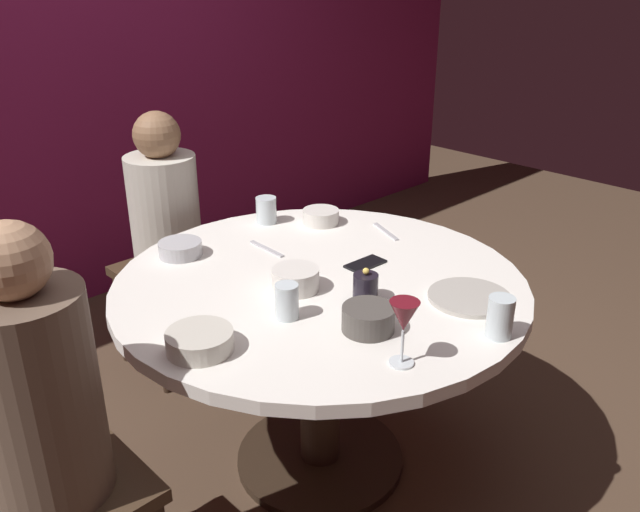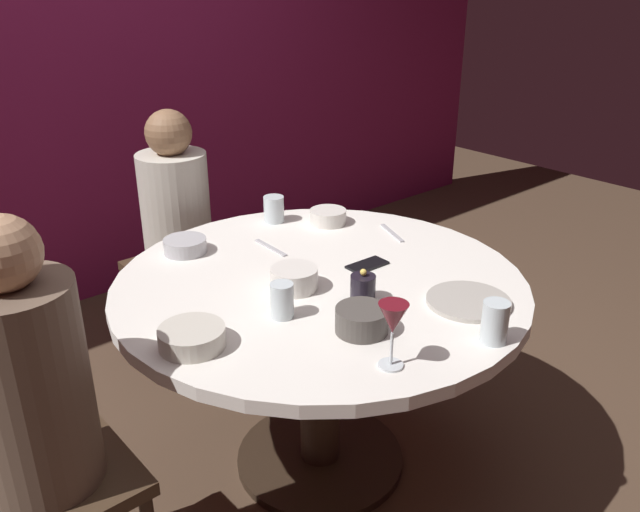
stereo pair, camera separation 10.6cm
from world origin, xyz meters
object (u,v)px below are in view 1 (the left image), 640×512
(bowl_salad_center, at_px, (200,341))
(bowl_sauce_side, at_px, (368,319))
(cup_by_right_diner, at_px, (266,210))
(bowl_small_white, at_px, (321,217))
(bowl_serving_large, at_px, (180,249))
(dining_table, at_px, (320,321))
(candle_holder, at_px, (367,286))
(bowl_rice_portion, at_px, (296,279))
(seated_diner_left, at_px, (40,405))
(cell_phone, at_px, (365,264))
(dinner_plate, at_px, (470,297))
(cup_near_candle, at_px, (500,317))
(cup_by_left_diner, at_px, (287,301))
(seated_diner_back, at_px, (165,216))
(wine_glass, at_px, (404,319))

(bowl_salad_center, bearing_deg, bowl_sauce_side, -31.09)
(cup_by_right_diner, bearing_deg, bowl_small_white, -46.47)
(bowl_serving_large, xyz_separation_m, bowl_salad_center, (-0.30, -0.55, 0.00))
(dining_table, bearing_deg, bowl_salad_center, -170.56)
(candle_holder, relative_size, bowl_salad_center, 0.59)
(candle_holder, bearing_deg, bowl_salad_center, 168.24)
(bowl_rice_portion, bearing_deg, seated_diner_left, 179.77)
(dining_table, relative_size, bowl_rice_portion, 9.01)
(cell_phone, bearing_deg, bowl_sauce_side, -44.78)
(candle_holder, relative_size, bowl_sauce_side, 0.71)
(seated_diner_left, bearing_deg, bowl_salad_center, -12.46)
(dinner_plate, distance_m, cup_near_candle, 0.22)
(bowl_salad_center, xyz_separation_m, cup_by_left_diner, (0.28, -0.03, 0.02))
(bowl_salad_center, xyz_separation_m, bowl_sauce_side, (0.39, -0.24, 0.01))
(bowl_serving_large, bearing_deg, cup_near_candle, -73.27)
(cup_near_candle, relative_size, cup_by_right_diner, 1.14)
(candle_holder, xyz_separation_m, bowl_rice_portion, (-0.11, 0.19, -0.01))
(bowl_serving_large, bearing_deg, cup_by_right_diner, 5.21)
(dinner_plate, xyz_separation_m, bowl_serving_large, (-0.44, 0.88, 0.02))
(dining_table, distance_m, bowl_salad_center, 0.56)
(cell_phone, bearing_deg, candle_holder, -45.18)
(cup_near_candle, bearing_deg, dinner_plate, 54.57)
(bowl_serving_large, relative_size, bowl_small_white, 1.06)
(seated_diner_back, xyz_separation_m, wine_glass, (-0.19, -1.42, 0.16))
(seated_diner_back, bearing_deg, cup_by_left_diner, -13.03)
(seated_diner_left, relative_size, bowl_small_white, 8.36)
(bowl_serving_large, height_order, cup_near_candle, cup_near_candle)
(wine_glass, bearing_deg, cup_by_left_diner, 97.46)
(candle_holder, xyz_separation_m, dinner_plate, (0.22, -0.22, -0.03))
(candle_holder, xyz_separation_m, cup_near_candle, (0.10, -0.39, 0.02))
(dining_table, distance_m, seated_diner_back, 0.93)
(wine_glass, height_order, bowl_salad_center, wine_glass)
(bowl_serving_large, xyz_separation_m, cup_by_right_diner, (0.42, 0.04, 0.03))
(wine_glass, height_order, cup_near_candle, wine_glass)
(candle_holder, relative_size, wine_glass, 0.59)
(seated_diner_back, relative_size, bowl_sauce_side, 7.80)
(seated_diner_back, bearing_deg, bowl_sauce_side, -5.84)
(dining_table, relative_size, bowl_serving_large, 8.85)
(bowl_sauce_side, relative_size, bowl_rice_portion, 1.00)
(seated_diner_left, xyz_separation_m, bowl_sauce_side, (0.78, -0.32, 0.05))
(seated_diner_left, relative_size, bowl_salad_center, 6.65)
(dining_table, bearing_deg, cup_by_right_diner, 68.40)
(bowl_small_white, distance_m, bowl_sauce_side, 0.82)
(seated_diner_back, bearing_deg, cell_phone, 10.83)
(cup_near_candle, bearing_deg, cup_by_right_diner, 84.78)
(seated_diner_back, bearing_deg, dinner_plate, 9.54)
(bowl_small_white, relative_size, bowl_sauce_side, 0.96)
(candle_holder, xyz_separation_m, bowl_sauce_side, (-0.13, -0.13, -0.01))
(bowl_serving_large, relative_size, bowl_rice_portion, 1.02)
(dinner_plate, xyz_separation_m, bowl_salad_center, (-0.74, 0.33, 0.02))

